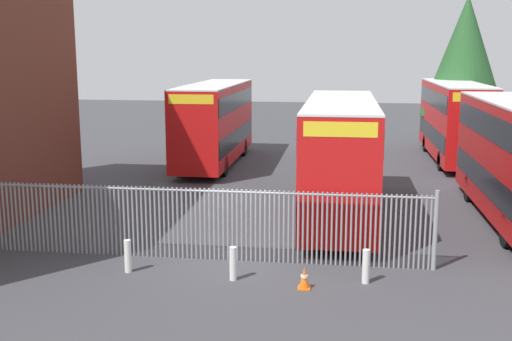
% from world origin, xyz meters
% --- Properties ---
extents(ground_plane, '(100.00, 100.00, 0.00)m').
position_xyz_m(ground_plane, '(0.00, 8.00, 0.00)').
color(ground_plane, '#3D3D42').
extents(palisade_fence, '(14.02, 0.14, 2.35)m').
position_xyz_m(palisade_fence, '(-1.20, 0.00, 1.18)').
color(palisade_fence, gray).
rests_on(palisade_fence, ground).
extents(double_decker_bus_near_gate, '(2.54, 10.81, 4.42)m').
position_xyz_m(double_decker_bus_near_gate, '(2.96, 5.64, 2.42)').
color(double_decker_bus_near_gate, red).
rests_on(double_decker_bus_near_gate, ground).
extents(double_decker_bus_behind_fence_right, '(2.54, 10.81, 4.42)m').
position_xyz_m(double_decker_bus_behind_fence_right, '(9.32, 18.92, 2.42)').
color(double_decker_bus_behind_fence_right, red).
rests_on(double_decker_bus_behind_fence_right, ground).
extents(double_decker_bus_far_back, '(2.54, 10.81, 4.42)m').
position_xyz_m(double_decker_bus_far_back, '(-3.92, 15.83, 2.42)').
color(double_decker_bus_far_back, red).
rests_on(double_decker_bus_far_back, ground).
extents(bollard_near_left, '(0.20, 0.20, 0.95)m').
position_xyz_m(bollard_near_left, '(-2.94, -1.40, 0.47)').
color(bollard_near_left, silver).
rests_on(bollard_near_left, ground).
extents(bollard_center_front, '(0.20, 0.20, 0.95)m').
position_xyz_m(bollard_center_front, '(0.14, -1.62, 0.47)').
color(bollard_center_front, silver).
rests_on(bollard_center_front, ground).
extents(bollard_near_right, '(0.20, 0.20, 0.95)m').
position_xyz_m(bollard_near_right, '(3.75, -1.34, 0.47)').
color(bollard_near_right, silver).
rests_on(bollard_near_right, ground).
extents(traffic_cone_by_gate, '(0.34, 0.34, 0.59)m').
position_xyz_m(traffic_cone_by_gate, '(2.12, -1.97, 0.29)').
color(traffic_cone_by_gate, orange).
rests_on(traffic_cone_by_gate, ground).
extents(tree_tall_back, '(3.80, 3.80, 7.57)m').
position_xyz_m(tree_tall_back, '(11.00, 23.19, 4.85)').
color(tree_tall_back, '#4C3823').
rests_on(tree_tall_back, ground).
extents(tree_short_side, '(5.17, 5.17, 9.56)m').
position_xyz_m(tree_short_side, '(10.45, 23.07, 5.86)').
color(tree_short_side, '#4C3823').
rests_on(tree_short_side, ground).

